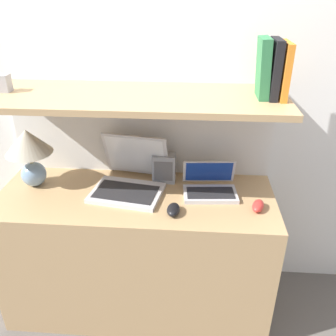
% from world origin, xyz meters
% --- Properties ---
extents(wall_back, '(6.00, 0.05, 2.40)m').
position_xyz_m(wall_back, '(0.00, 0.58, 1.20)').
color(wall_back, white).
rests_on(wall_back, ground_plane).
extents(desk, '(1.36, 0.51, 0.72)m').
position_xyz_m(desk, '(0.00, 0.26, 0.36)').
color(desk, tan).
rests_on(desk, ground_plane).
extents(back_riser, '(1.36, 0.04, 1.17)m').
position_xyz_m(back_riser, '(0.00, 0.53, 0.59)').
color(back_riser, white).
rests_on(back_riser, ground_plane).
extents(shelf, '(1.36, 0.46, 0.03)m').
position_xyz_m(shelf, '(0.00, 0.32, 1.19)').
color(shelf, tan).
rests_on(shelf, back_riser).
extents(table_lamp, '(0.23, 0.23, 0.30)m').
position_xyz_m(table_lamp, '(-0.53, 0.33, 0.92)').
color(table_lamp, '#7593B2').
rests_on(table_lamp, desk).
extents(laptop_large, '(0.39, 0.38, 0.26)m').
position_xyz_m(laptop_large, '(-0.03, 0.32, 0.77)').
color(laptop_large, silver).
rests_on(laptop_large, desk).
extents(laptop_small, '(0.27, 0.21, 0.15)m').
position_xyz_m(laptop_small, '(0.36, 0.31, 0.75)').
color(laptop_small, silver).
rests_on(laptop_small, desk).
extents(computer_mouse, '(0.06, 0.10, 0.04)m').
position_xyz_m(computer_mouse, '(0.20, 0.12, 0.74)').
color(computer_mouse, black).
rests_on(computer_mouse, desk).
extents(second_mouse, '(0.08, 0.11, 0.04)m').
position_xyz_m(second_mouse, '(0.58, 0.18, 0.74)').
color(second_mouse, red).
rests_on(second_mouse, desk).
extents(router_box, '(0.12, 0.08, 0.15)m').
position_xyz_m(router_box, '(0.13, 0.42, 0.79)').
color(router_box, gray).
rests_on(router_box, desk).
extents(book_orange, '(0.03, 0.17, 0.23)m').
position_xyz_m(book_orange, '(0.64, 0.32, 1.32)').
color(book_orange, orange).
rests_on(book_orange, shelf).
extents(book_black, '(0.03, 0.16, 0.24)m').
position_xyz_m(book_black, '(0.60, 0.32, 1.32)').
color(book_black, black).
rests_on(book_black, shelf).
extents(book_green, '(0.05, 0.13, 0.25)m').
position_xyz_m(book_green, '(0.55, 0.32, 1.33)').
color(book_green, '#2D7042').
rests_on(book_green, shelf).
extents(shelf_gadget, '(0.07, 0.05, 0.08)m').
position_xyz_m(shelf_gadget, '(-0.59, 0.32, 1.24)').
color(shelf_gadget, '#99999E').
rests_on(shelf_gadget, shelf).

